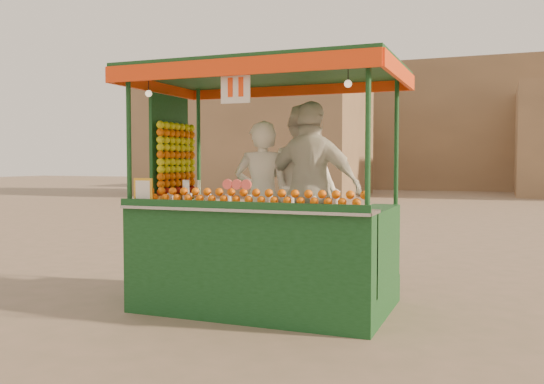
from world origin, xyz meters
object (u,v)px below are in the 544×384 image
at_px(vendor_middle, 306,188).
at_px(vendor_left, 262,198).
at_px(juice_cart, 257,231).
at_px(vendor_right, 312,189).

bearing_deg(vendor_middle, vendor_left, 82.17).
relative_size(juice_cart, vendor_left, 1.64).
relative_size(vendor_middle, vendor_right, 0.99).
distance_m(vendor_left, vendor_right, 0.58).
bearing_deg(vendor_middle, juice_cart, 111.65).
relative_size(juice_cart, vendor_right, 1.46).
height_order(vendor_middle, vendor_right, vendor_right).
distance_m(juice_cart, vendor_left, 0.53).
bearing_deg(vendor_right, vendor_left, 7.57).
height_order(vendor_left, vendor_right, vendor_right).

